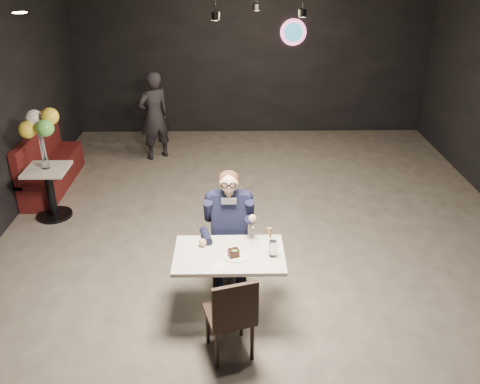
{
  "coord_description": "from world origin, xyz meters",
  "views": [
    {
      "loc": [
        -0.4,
        -5.6,
        3.52
      ],
      "look_at": [
        -0.31,
        -0.72,
        1.14
      ],
      "focal_mm": 38.0,
      "sensor_mm": 36.0,
      "label": 1
    }
  ],
  "objects_px": {
    "chair_near": "(229,313)",
    "passerby": "(154,116)",
    "sundae_glass": "(273,249)",
    "balloon_vase": "(46,163)",
    "booth_bench": "(51,160)",
    "side_table": "(51,194)",
    "seated_man": "(229,228)",
    "main_table": "(229,284)",
    "chair_far": "(229,248)"
  },
  "relations": [
    {
      "from": "chair_near",
      "to": "passerby",
      "type": "distance_m",
      "value": 5.14
    },
    {
      "from": "chair_near",
      "to": "passerby",
      "type": "relative_size",
      "value": 0.58
    },
    {
      "from": "sundae_glass",
      "to": "balloon_vase",
      "type": "distance_m",
      "value": 3.7
    },
    {
      "from": "sundae_glass",
      "to": "booth_bench",
      "type": "relative_size",
      "value": 0.09
    },
    {
      "from": "balloon_vase",
      "to": "side_table",
      "type": "bearing_deg",
      "value": 0.0
    },
    {
      "from": "side_table",
      "to": "balloon_vase",
      "type": "relative_size",
      "value": 4.95
    },
    {
      "from": "chair_near",
      "to": "balloon_vase",
      "type": "bearing_deg",
      "value": 116.38
    },
    {
      "from": "seated_man",
      "to": "sundae_glass",
      "type": "relative_size",
      "value": 8.6
    },
    {
      "from": "seated_man",
      "to": "balloon_vase",
      "type": "height_order",
      "value": "seated_man"
    },
    {
      "from": "chair_near",
      "to": "booth_bench",
      "type": "distance_m",
      "value": 4.67
    },
    {
      "from": "main_table",
      "to": "side_table",
      "type": "distance_m",
      "value": 3.33
    },
    {
      "from": "sundae_glass",
      "to": "booth_bench",
      "type": "bearing_deg",
      "value": 135.19
    },
    {
      "from": "main_table",
      "to": "chair_near",
      "type": "bearing_deg",
      "value": -90.0
    },
    {
      "from": "side_table",
      "to": "seated_man",
      "type": "bearing_deg",
      "value": -32.83
    },
    {
      "from": "sundae_glass",
      "to": "passerby",
      "type": "bearing_deg",
      "value": 111.62
    },
    {
      "from": "chair_far",
      "to": "sundae_glass",
      "type": "distance_m",
      "value": 0.83
    },
    {
      "from": "chair_far",
      "to": "chair_near",
      "type": "xyz_separation_m",
      "value": [
        0.0,
        -1.1,
        0.0
      ]
    },
    {
      "from": "chair_far",
      "to": "booth_bench",
      "type": "height_order",
      "value": "booth_bench"
    },
    {
      "from": "chair_far",
      "to": "chair_near",
      "type": "height_order",
      "value": "same"
    },
    {
      "from": "sundae_glass",
      "to": "booth_bench",
      "type": "height_order",
      "value": "booth_bench"
    },
    {
      "from": "main_table",
      "to": "balloon_vase",
      "type": "distance_m",
      "value": 3.36
    },
    {
      "from": "balloon_vase",
      "to": "passerby",
      "type": "height_order",
      "value": "passerby"
    },
    {
      "from": "booth_bench",
      "to": "passerby",
      "type": "bearing_deg",
      "value": 39.48
    },
    {
      "from": "sundae_glass",
      "to": "main_table",
      "type": "bearing_deg",
      "value": 172.91
    },
    {
      "from": "passerby",
      "to": "chair_near",
      "type": "bearing_deg",
      "value": 71.03
    },
    {
      "from": "sundae_glass",
      "to": "passerby",
      "type": "height_order",
      "value": "passerby"
    },
    {
      "from": "seated_man",
      "to": "passerby",
      "type": "relative_size",
      "value": 0.91
    },
    {
      "from": "booth_bench",
      "to": "side_table",
      "type": "distance_m",
      "value": 1.05
    },
    {
      "from": "seated_man",
      "to": "sundae_glass",
      "type": "xyz_separation_m",
      "value": [
        0.43,
        -0.6,
        0.11
      ]
    },
    {
      "from": "chair_near",
      "to": "balloon_vase",
      "type": "xyz_separation_m",
      "value": [
        -2.52,
        2.73,
        0.36
      ]
    },
    {
      "from": "balloon_vase",
      "to": "main_table",
      "type": "bearing_deg",
      "value": -40.81
    },
    {
      "from": "main_table",
      "to": "seated_man",
      "type": "distance_m",
      "value": 0.65
    },
    {
      "from": "booth_bench",
      "to": "chair_near",
      "type": "bearing_deg",
      "value": -52.92
    },
    {
      "from": "chair_far",
      "to": "chair_near",
      "type": "relative_size",
      "value": 1.0
    },
    {
      "from": "chair_near",
      "to": "passerby",
      "type": "bearing_deg",
      "value": 88.75
    },
    {
      "from": "passerby",
      "to": "balloon_vase",
      "type": "bearing_deg",
      "value": 27.91
    },
    {
      "from": "passerby",
      "to": "main_table",
      "type": "bearing_deg",
      "value": 72.83
    },
    {
      "from": "chair_far",
      "to": "sundae_glass",
      "type": "xyz_separation_m",
      "value": [
        0.43,
        -0.6,
        0.37
      ]
    },
    {
      "from": "main_table",
      "to": "sundae_glass",
      "type": "relative_size",
      "value": 6.57
    },
    {
      "from": "side_table",
      "to": "main_table",
      "type": "bearing_deg",
      "value": -40.81
    },
    {
      "from": "seated_man",
      "to": "side_table",
      "type": "bearing_deg",
      "value": 147.17
    },
    {
      "from": "booth_bench",
      "to": "balloon_vase",
      "type": "relative_size",
      "value": 12.98
    },
    {
      "from": "seated_man",
      "to": "chair_near",
      "type": "bearing_deg",
      "value": -90.0
    },
    {
      "from": "chair_far",
      "to": "balloon_vase",
      "type": "height_order",
      "value": "chair_far"
    },
    {
      "from": "chair_far",
      "to": "seated_man",
      "type": "distance_m",
      "value": 0.26
    },
    {
      "from": "main_table",
      "to": "chair_far",
      "type": "height_order",
      "value": "chair_far"
    },
    {
      "from": "passerby",
      "to": "side_table",
      "type": "bearing_deg",
      "value": 27.91
    },
    {
      "from": "sundae_glass",
      "to": "seated_man",
      "type": "bearing_deg",
      "value": 125.52
    },
    {
      "from": "sundae_glass",
      "to": "booth_bench",
      "type": "distance_m",
      "value": 4.6
    },
    {
      "from": "chair_far",
      "to": "side_table",
      "type": "distance_m",
      "value": 3.0
    }
  ]
}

